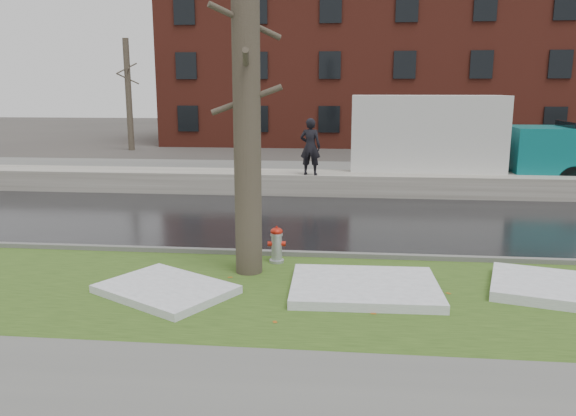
# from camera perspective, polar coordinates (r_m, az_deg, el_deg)

# --- Properties ---
(ground) EXTENTS (120.00, 120.00, 0.00)m
(ground) POSITION_cam_1_polar(r_m,az_deg,el_deg) (11.26, 1.11, -6.55)
(ground) COLOR #47423D
(ground) RESTS_ON ground
(verge) EXTENTS (60.00, 4.50, 0.04)m
(verge) POSITION_cam_1_polar(r_m,az_deg,el_deg) (10.08, 0.50, -8.68)
(verge) COLOR #2C4517
(verge) RESTS_ON ground
(sidewalk) EXTENTS (60.00, 3.00, 0.05)m
(sidewalk) POSITION_cam_1_polar(r_m,az_deg,el_deg) (6.73, -2.74, -19.89)
(sidewalk) COLOR slate
(sidewalk) RESTS_ON ground
(road) EXTENTS (60.00, 7.00, 0.03)m
(road) POSITION_cam_1_polar(r_m,az_deg,el_deg) (15.58, 2.52, -1.26)
(road) COLOR black
(road) RESTS_ON ground
(parking_lot) EXTENTS (60.00, 9.00, 0.03)m
(parking_lot) POSITION_cam_1_polar(r_m,az_deg,el_deg) (23.93, 3.76, 3.37)
(parking_lot) COLOR slate
(parking_lot) RESTS_ON ground
(curb) EXTENTS (60.00, 0.15, 0.14)m
(curb) POSITION_cam_1_polar(r_m,az_deg,el_deg) (12.19, 1.51, -4.75)
(curb) COLOR slate
(curb) RESTS_ON ground
(snowbank) EXTENTS (60.00, 1.60, 0.75)m
(snowbank) POSITION_cam_1_polar(r_m,az_deg,el_deg) (19.63, 3.27, 2.55)
(snowbank) COLOR #B5B0A5
(snowbank) RESTS_ON ground
(brick_building) EXTENTS (26.00, 12.00, 10.00)m
(brick_building) POSITION_cam_1_polar(r_m,az_deg,el_deg) (40.69, 7.74, 13.85)
(brick_building) COLOR maroon
(brick_building) RESTS_ON ground
(bg_tree_left) EXTENTS (1.40, 1.62, 6.50)m
(bg_tree_left) POSITION_cam_1_polar(r_m,az_deg,el_deg) (35.10, -15.90, 11.10)
(bg_tree_left) COLOR brown
(bg_tree_left) RESTS_ON ground
(bg_tree_center) EXTENTS (1.40, 1.62, 6.50)m
(bg_tree_center) POSITION_cam_1_polar(r_m,az_deg,el_deg) (37.29, -4.79, 11.53)
(bg_tree_center) COLOR brown
(bg_tree_center) RESTS_ON ground
(fire_hydrant) EXTENTS (0.38, 0.34, 0.77)m
(fire_hydrant) POSITION_cam_1_polar(r_m,az_deg,el_deg) (11.66, -1.17, -3.58)
(fire_hydrant) COLOR #ABAEB3
(fire_hydrant) RESTS_ON verge
(tree) EXTENTS (1.35, 1.61, 6.50)m
(tree) POSITION_cam_1_polar(r_m,az_deg,el_deg) (10.64, -4.22, 10.53)
(tree) COLOR brown
(tree) RESTS_ON verge
(box_truck) EXTENTS (10.16, 2.57, 3.39)m
(box_truck) POSITION_cam_1_polar(r_m,az_deg,el_deg) (21.09, 16.71, 6.60)
(box_truck) COLOR black
(box_truck) RESTS_ON ground
(worker) EXTENTS (0.75, 0.55, 1.90)m
(worker) POSITION_cam_1_polar(r_m,az_deg,el_deg) (18.88, 2.28, 6.25)
(worker) COLOR black
(worker) RESTS_ON snowbank
(snow_patch_near) EXTENTS (2.65, 2.06, 0.16)m
(snow_patch_near) POSITION_cam_1_polar(r_m,az_deg,el_deg) (10.20, 7.77, -7.95)
(snow_patch_near) COLOR white
(snow_patch_near) RESTS_ON verge
(snow_patch_far) EXTENTS (2.71, 2.49, 0.14)m
(snow_patch_far) POSITION_cam_1_polar(r_m,az_deg,el_deg) (10.26, -12.31, -8.06)
(snow_patch_far) COLOR white
(snow_patch_far) RESTS_ON verge
(snow_patch_side) EXTENTS (3.19, 2.50, 0.18)m
(snow_patch_side) POSITION_cam_1_polar(r_m,az_deg,el_deg) (11.14, 27.25, -7.44)
(snow_patch_side) COLOR white
(snow_patch_side) RESTS_ON verge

